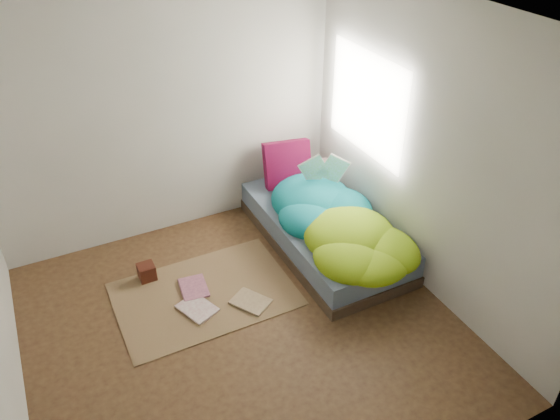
% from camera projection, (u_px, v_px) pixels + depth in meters
% --- Properties ---
extents(ground, '(3.50, 3.50, 0.00)m').
position_uv_depth(ground, '(243.00, 328.00, 4.70)').
color(ground, '#3F2618').
rests_on(ground, ground).
extents(room_walls, '(3.54, 3.54, 2.62)m').
position_uv_depth(room_walls, '(236.00, 162.00, 3.80)').
color(room_walls, '#B5B3AC').
rests_on(room_walls, ground).
extents(bed, '(1.00, 2.00, 0.34)m').
position_uv_depth(bed, '(324.00, 231.00, 5.59)').
color(bed, '#33261C').
rests_on(bed, ground).
extents(duvet, '(0.96, 1.84, 0.34)m').
position_uv_depth(duvet, '(337.00, 215.00, 5.24)').
color(duvet, '#076072').
rests_on(duvet, bed).
extents(rug, '(1.60, 1.10, 0.01)m').
position_uv_depth(rug, '(205.00, 294.00, 5.05)').
color(rug, brown).
rests_on(rug, ground).
extents(pillow_floral, '(0.65, 0.51, 0.13)m').
position_uv_depth(pillow_floral, '(305.00, 174.00, 6.09)').
color(pillow_floral, silver).
rests_on(pillow_floral, bed).
extents(pillow_magenta, '(0.52, 0.25, 0.50)m').
position_uv_depth(pillow_magenta, '(287.00, 164.00, 5.90)').
color(pillow_magenta, '#49041E').
rests_on(pillow_magenta, bed).
extents(open_book, '(0.43, 0.24, 0.26)m').
position_uv_depth(open_book, '(325.00, 161.00, 5.51)').
color(open_book, green).
rests_on(open_book, duvet).
extents(wooden_box, '(0.16, 0.16, 0.15)m').
position_uv_depth(wooden_box, '(147.00, 272.00, 5.18)').
color(wooden_box, '#3C130D').
rests_on(wooden_box, rug).
extents(floor_book_a, '(0.35, 0.41, 0.03)m').
position_uv_depth(floor_book_a, '(187.00, 316.00, 4.79)').
color(floor_book_a, white).
rests_on(floor_book_a, rug).
extents(floor_book_b, '(0.28, 0.35, 0.03)m').
position_uv_depth(floor_book_b, '(181.00, 291.00, 5.05)').
color(floor_book_b, '#C37088').
rests_on(floor_book_b, rug).
extents(floor_book_c, '(0.38, 0.41, 0.03)m').
position_uv_depth(floor_book_c, '(243.00, 310.00, 4.85)').
color(floor_book_c, tan).
rests_on(floor_book_c, rug).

